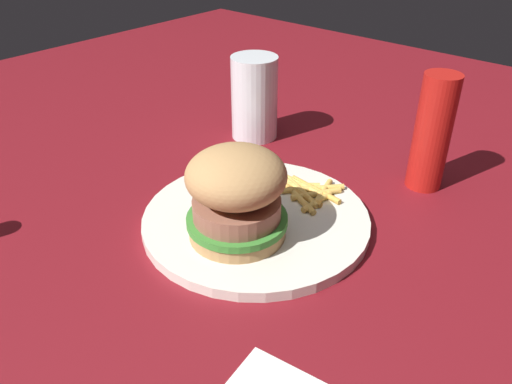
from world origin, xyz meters
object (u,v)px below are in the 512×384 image
at_px(sandwich, 236,194).
at_px(ketchup_bottle, 432,133).
at_px(fries_pile, 307,191).
at_px(plate, 256,219).
at_px(drink_glass, 254,103).

height_order(sandwich, ketchup_bottle, ketchup_bottle).
bearing_deg(fries_pile, plate, -103.07).
distance_m(drink_glass, ketchup_bottle, 0.26).
bearing_deg(ketchup_bottle, plate, -116.90).
bearing_deg(sandwich, plate, 102.00).
relative_size(fries_pile, ketchup_bottle, 0.62).
distance_m(fries_pile, drink_glass, 0.20).
bearing_deg(plate, sandwich, -78.00).
bearing_deg(fries_pile, ketchup_bottle, 56.47).
relative_size(plate, fries_pile, 2.82).
xyz_separation_m(fries_pile, ketchup_bottle, (0.09, 0.13, 0.06)).
relative_size(fries_pile, drink_glass, 0.74).
bearing_deg(plate, ketchup_bottle, 63.10).
relative_size(plate, ketchup_bottle, 1.75).
height_order(plate, fries_pile, fries_pile).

